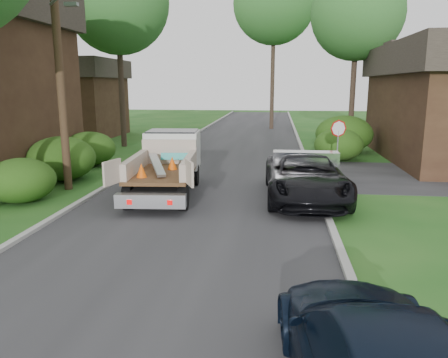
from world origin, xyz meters
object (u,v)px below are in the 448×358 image
object	(u,v)px
house_left_far	(70,97)
tree_left_far	(117,2)
tree_right_far	(357,14)
black_pickup	(306,177)
utility_pole	(58,51)
stop_sign	(338,136)
flatbed_truck	(169,159)
tree_center_far	(274,3)

from	to	relation	value
house_left_far	tree_left_far	bearing A→B (deg)	-39.81
tree_right_far	black_pickup	distance (m)	17.74
tree_left_far	utility_pole	bearing A→B (deg)	-80.46
black_pickup	tree_left_far	bearing A→B (deg)	129.05
stop_sign	utility_pole	bearing A→B (deg)	-159.38
tree_right_far	flatbed_truck	distance (m)	18.69
tree_center_far	utility_pole	bearing A→B (deg)	-106.65
flatbed_truck	black_pickup	bearing A→B (deg)	-14.41
house_left_far	flatbed_truck	world-z (taller)	house_left_far
stop_sign	tree_left_far	xyz separation A→B (m)	(-12.70, 8.00, 7.20)
flatbed_truck	black_pickup	size ratio (longest dim) A/B	1.02
utility_pole	house_left_far	bearing A→B (deg)	115.23
house_left_far	utility_pole	bearing A→B (deg)	-64.77
tree_left_far	tree_center_far	bearing A→B (deg)	53.84
house_left_far	black_pickup	world-z (taller)	house_left_far
utility_pole	black_pickup	world-z (taller)	utility_pole
tree_right_far	flatbed_truck	xyz separation A→B (m)	(-9.06, -14.63, -7.29)
house_left_far	tree_right_far	distance (m)	21.78
tree_left_far	black_pickup	xyz separation A→B (m)	(11.05, -12.50, -8.17)
house_left_far	tree_center_far	xyz separation A→B (m)	(15.50, 8.00, 7.93)
stop_sign	flatbed_truck	xyz separation A→B (m)	(-6.76, -3.63, -0.59)
tree_center_far	house_left_far	bearing A→B (deg)	-152.70
black_pickup	utility_pole	bearing A→B (deg)	174.53
utility_pole	flatbed_truck	bearing A→B (deg)	5.60
flatbed_truck	black_pickup	distance (m)	5.20
tree_left_far	tree_center_far	distance (m)	16.22
stop_sign	black_pickup	bearing A→B (deg)	-110.18
stop_sign	tree_right_far	world-z (taller)	tree_right_far
utility_pole	tree_center_far	xyz separation A→B (m)	(7.48, 25.02, 5.81)
tree_right_far	tree_center_far	bearing A→B (deg)	118.81
house_left_far	black_pickup	size ratio (longest dim) A/B	1.29
house_left_far	stop_sign	bearing A→B (deg)	-34.81
house_left_far	flatbed_truck	bearing A→B (deg)	-54.33
tree_left_far	tree_center_far	world-z (taller)	tree_center_far
stop_sign	flatbed_truck	world-z (taller)	stop_sign
black_pickup	tree_right_far	bearing A→B (deg)	73.28
utility_pole	tree_center_far	bearing A→B (deg)	73.35
flatbed_truck	stop_sign	bearing A→B (deg)	23.46
stop_sign	house_left_far	bearing A→B (deg)	145.19
tree_left_far	black_pickup	size ratio (longest dim) A/B	2.09
utility_pole	tree_center_far	size ratio (longest dim) A/B	0.68
tree_left_far	stop_sign	bearing A→B (deg)	-32.21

